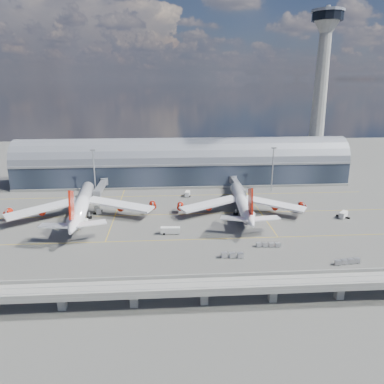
{
  "coord_description": "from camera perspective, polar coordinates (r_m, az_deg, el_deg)",
  "views": [
    {
      "loc": [
        -9.9,
        -148.57,
        62.02
      ],
      "look_at": [
        0.97,
        10.0,
        14.0
      ],
      "focal_mm": 35.0,
      "sensor_mm": 36.0,
      "label": 1
    }
  ],
  "objects": [
    {
      "name": "ground",
      "position": [
        161.29,
        -0.1,
        -5.8
      ],
      "size": [
        500.0,
        500.0,
        0.0
      ],
      "primitive_type": "plane",
      "color": "#474744",
      "rests_on": "ground"
    },
    {
      "name": "taxi_lines",
      "position": [
        181.86,
        -0.56,
        -3.13
      ],
      "size": [
        200.0,
        80.12,
        0.01
      ],
      "color": "gold",
      "rests_on": "ground"
    },
    {
      "name": "terminal",
      "position": [
        232.36,
        -1.39,
        4.21
      ],
      "size": [
        200.0,
        30.0,
        28.0
      ],
      "color": "#1F2734",
      "rests_on": "ground"
    },
    {
      "name": "control_tower",
      "position": [
        250.47,
        18.9,
        13.57
      ],
      "size": [
        19.0,
        19.0,
        103.0
      ],
      "color": "gray",
      "rests_on": "ground"
    },
    {
      "name": "guideway",
      "position": [
        109.86,
        1.87,
        -14.28
      ],
      "size": [
        220.0,
        8.5,
        7.2
      ],
      "color": "gray",
      "rests_on": "ground"
    },
    {
      "name": "floodlight_mast_left",
      "position": [
        213.04,
        -14.68,
        3.13
      ],
      "size": [
        3.0,
        0.7,
        25.7
      ],
      "color": "gray",
      "rests_on": "ground"
    },
    {
      "name": "floodlight_mast_right",
      "position": [
        217.64,
        12.18,
        3.58
      ],
      "size": [
        3.0,
        0.7,
        25.7
      ],
      "color": "gray",
      "rests_on": "ground"
    },
    {
      "name": "airliner_left",
      "position": [
        180.28,
        -16.49,
        -1.9
      ],
      "size": [
        69.21,
        72.76,
        22.16
      ],
      "rotation": [
        0.0,
        0.0,
        0.1
      ],
      "color": "white",
      "rests_on": "ground"
    },
    {
      "name": "airliner_right",
      "position": [
        180.23,
        7.62,
        -1.66
      ],
      "size": [
        62.4,
        65.22,
        20.69
      ],
      "rotation": [
        0.0,
        0.0,
        -0.06
      ],
      "color": "white",
      "rests_on": "ground"
    },
    {
      "name": "jet_bridge_left",
      "position": [
        212.71,
        -13.67,
        0.82
      ],
      "size": [
        4.4,
        28.0,
        7.25
      ],
      "color": "gray",
      "rests_on": "ground"
    },
    {
      "name": "jet_bridge_right",
      "position": [
        211.31,
        6.87,
        1.08
      ],
      "size": [
        4.4,
        32.0,
        7.25
      ],
      "color": "gray",
      "rests_on": "ground"
    },
    {
      "name": "service_truck_1",
      "position": [
        173.13,
        -16.46,
        -4.37
      ],
      "size": [
        5.68,
        4.26,
        2.99
      ],
      "rotation": [
        0.0,
        0.0,
        1.15
      ],
      "color": "silver",
      "rests_on": "ground"
    },
    {
      "name": "service_truck_2",
      "position": [
        157.11,
        -3.32,
        -5.86
      ],
      "size": [
        8.19,
        2.82,
        2.93
      ],
      "rotation": [
        0.0,
        0.0,
        1.52
      ],
      "color": "silver",
      "rests_on": "ground"
    },
    {
      "name": "service_truck_3",
      "position": [
        188.39,
        22.06,
        -3.22
      ],
      "size": [
        5.74,
        5.91,
        2.88
      ],
      "rotation": [
        0.0,
        0.0,
        -0.75
      ],
      "color": "silver",
      "rests_on": "ground"
    },
    {
      "name": "service_truck_4",
      "position": [
        206.23,
        -0.7,
        -0.28
      ],
      "size": [
        3.2,
        5.23,
        2.82
      ],
      "rotation": [
        0.0,
        0.0,
        -0.21
      ],
      "color": "silver",
      "rests_on": "ground"
    },
    {
      "name": "service_truck_5",
      "position": [
        186.29,
        -14.18,
        -2.7
      ],
      "size": [
        4.27,
        6.29,
        2.84
      ],
      "rotation": [
        0.0,
        0.0,
        0.38
      ],
      "color": "silver",
      "rests_on": "ground"
    },
    {
      "name": "cargo_train_0",
      "position": [
        137.9,
        6.16,
        -9.56
      ],
      "size": [
        8.57,
        2.68,
        1.88
      ],
      "rotation": [
        0.0,
        0.0,
        1.68
      ],
      "color": "gray",
      "rests_on": "ground"
    },
    {
      "name": "cargo_train_1",
      "position": [
        148.46,
        11.55,
        -7.9
      ],
      "size": [
        9.6,
        2.42,
        1.58
      ],
      "rotation": [
        0.0,
        0.0,
        1.67
      ],
      "color": "gray",
      "rests_on": "ground"
    },
    {
      "name": "cargo_train_2",
      "position": [
        143.75,
        22.6,
        -9.77
      ],
      "size": [
        9.9,
        3.02,
        1.63
      ],
      "rotation": [
        0.0,
        0.0,
        1.42
      ],
      "color": "gray",
      "rests_on": "ground"
    }
  ]
}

